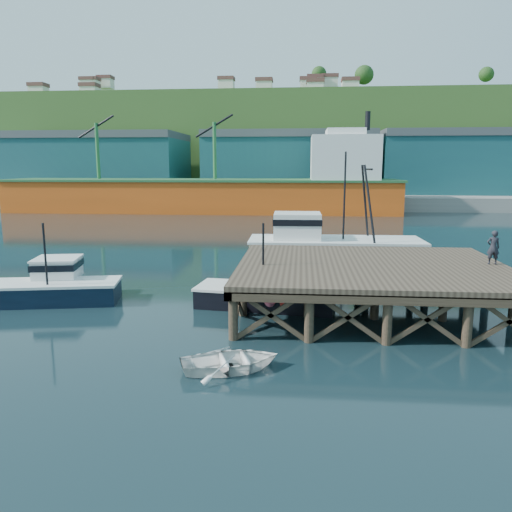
# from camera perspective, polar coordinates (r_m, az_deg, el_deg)

# --- Properties ---
(ground) EXTENTS (300.00, 300.00, 0.00)m
(ground) POSITION_cam_1_polar(r_m,az_deg,el_deg) (23.64, -0.57, -5.70)
(ground) COLOR black
(ground) RESTS_ON ground
(wharf) EXTENTS (12.00, 10.00, 2.62)m
(wharf) POSITION_cam_1_polar(r_m,az_deg,el_deg) (23.10, 13.08, -1.39)
(wharf) COLOR brown
(wharf) RESTS_ON ground
(far_quay) EXTENTS (160.00, 40.00, 2.00)m
(far_quay) POSITION_cam_1_polar(r_m,az_deg,el_deg) (92.80, 3.83, 6.84)
(far_quay) COLOR gray
(far_quay) RESTS_ON ground
(warehouse_left) EXTENTS (32.00, 16.00, 9.00)m
(warehouse_left) POSITION_cam_1_polar(r_m,az_deg,el_deg) (95.22, -18.10, 9.76)
(warehouse_left) COLOR #1A5754
(warehouse_left) RESTS_ON far_quay
(warehouse_mid) EXTENTS (28.00, 16.00, 9.00)m
(warehouse_mid) POSITION_cam_1_polar(r_m,az_deg,el_deg) (87.64, 3.79, 10.24)
(warehouse_mid) COLOR #1A5754
(warehouse_mid) RESTS_ON far_quay
(warehouse_right) EXTENTS (30.00, 16.00, 9.00)m
(warehouse_right) POSITION_cam_1_polar(r_m,az_deg,el_deg) (91.88, 23.11, 9.45)
(warehouse_right) COLOR #1A5754
(warehouse_right) RESTS_ON far_quay
(cargo_ship) EXTENTS (55.50, 10.00, 13.75)m
(cargo_ship) POSITION_cam_1_polar(r_m,az_deg,el_deg) (71.50, -3.46, 7.69)
(cargo_ship) COLOR #E45415
(cargo_ship) RESTS_ON ground
(hillside) EXTENTS (220.00, 50.00, 22.00)m
(hillside) POSITION_cam_1_polar(r_m,az_deg,el_deg) (122.71, 4.25, 12.33)
(hillside) COLOR #2D511E
(hillside) RESTS_ON ground
(boat_navy) EXTENTS (6.60, 4.05, 3.93)m
(boat_navy) POSITION_cam_1_polar(r_m,az_deg,el_deg) (26.13, -22.13, -3.13)
(boat_navy) COLOR black
(boat_navy) RESTS_ON ground
(boat_black) EXTENTS (6.72, 5.60, 4.00)m
(boat_black) POSITION_cam_1_polar(r_m,az_deg,el_deg) (23.55, 1.28, -3.91)
(boat_black) COLOR black
(boat_black) RESTS_ON ground
(trawler) EXTENTS (11.09, 4.16, 7.38)m
(trawler) POSITION_cam_1_polar(r_m,az_deg,el_deg) (32.41, 8.60, 1.31)
(trawler) COLOR beige
(trawler) RESTS_ON ground
(dinghy) EXTENTS (3.76, 3.21, 0.66)m
(dinghy) POSITION_cam_1_polar(r_m,az_deg,el_deg) (16.41, -2.93, -11.83)
(dinghy) COLOR white
(dinghy) RESTS_ON ground
(dockworker) EXTENTS (0.58, 0.40, 1.54)m
(dockworker) POSITION_cam_1_polar(r_m,az_deg,el_deg) (24.77, 25.48, 0.89)
(dockworker) COLOR black
(dockworker) RESTS_ON wharf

